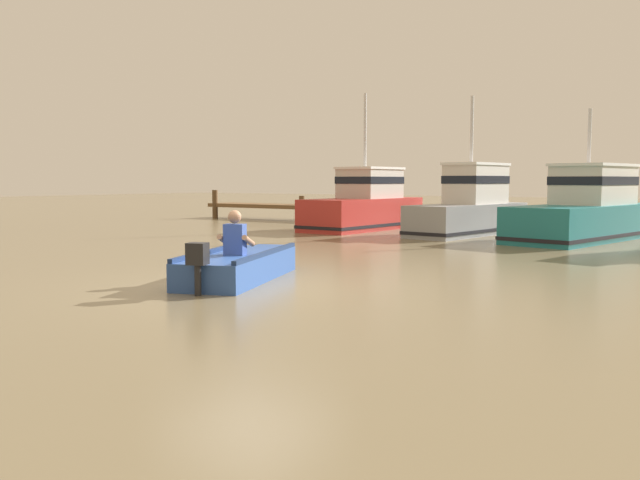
# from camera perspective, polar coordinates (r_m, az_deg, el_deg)

# --- Properties ---
(ground_plane) EXTENTS (120.00, 120.00, 0.00)m
(ground_plane) POSITION_cam_1_polar(r_m,az_deg,el_deg) (10.97, -5.90, -3.85)
(ground_plane) COLOR #7A6B4C
(wooden_dock) EXTENTS (15.83, 1.64, 1.25)m
(wooden_dock) POSITION_cam_1_polar(r_m,az_deg,el_deg) (26.74, 4.13, 2.64)
(wooden_dock) COLOR brown
(wooden_dock) RESTS_ON ground
(rowboat_with_person) EXTENTS (2.12, 3.62, 1.19)m
(rowboat_with_person) POSITION_cam_1_polar(r_m,az_deg,el_deg) (11.69, -6.71, -2.07)
(rowboat_with_person) COLOR #2D519E
(rowboat_with_person) RESTS_ON ground
(moored_boat_red) EXTENTS (2.13, 5.19, 4.63)m
(moored_boat_red) POSITION_cam_1_polar(r_m,az_deg,el_deg) (23.51, 3.75, 2.87)
(moored_boat_red) COLOR #B72D28
(moored_boat_red) RESTS_ON ground
(moored_boat_grey) EXTENTS (2.16, 5.31, 4.27)m
(moored_boat_grey) POSITION_cam_1_polar(r_m,az_deg,el_deg) (21.77, 12.47, 2.64)
(moored_boat_grey) COLOR gray
(moored_boat_grey) RESTS_ON ground
(moored_boat_teal) EXTENTS (3.09, 6.37, 3.69)m
(moored_boat_teal) POSITION_cam_1_polar(r_m,az_deg,el_deg) (20.78, 21.42, 2.24)
(moored_boat_teal) COLOR #1E727A
(moored_boat_teal) RESTS_ON ground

